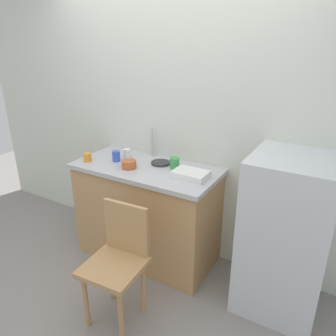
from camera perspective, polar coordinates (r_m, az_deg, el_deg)
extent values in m
plane|color=gray|center=(2.88, -9.87, -21.78)|extent=(8.00, 8.00, 0.00)
cube|color=silver|center=(2.98, 0.86, 9.51)|extent=(4.80, 0.10, 2.66)
cube|color=tan|center=(3.06, -3.62, -8.13)|extent=(1.26, 0.60, 0.89)
cube|color=#B7B7BC|center=(2.85, -3.84, -0.04)|extent=(1.30, 0.64, 0.04)
cylinder|color=#B7B7BC|center=(3.05, -2.85, 4.60)|extent=(0.02, 0.02, 0.28)
cube|color=silver|center=(2.59, 20.02, -11.18)|extent=(0.59, 0.60, 1.24)
cylinder|color=tan|center=(2.57, -14.30, -21.82)|extent=(0.04, 0.04, 0.45)
cylinder|color=tan|center=(2.43, -8.36, -24.47)|extent=(0.04, 0.04, 0.45)
cylinder|color=tan|center=(2.74, -10.06, -18.20)|extent=(0.04, 0.04, 0.45)
cylinder|color=tan|center=(2.60, -4.37, -20.34)|extent=(0.04, 0.04, 0.45)
cube|color=tan|center=(2.42, -9.65, -16.89)|extent=(0.42, 0.42, 0.04)
cube|color=tan|center=(2.41, -7.38, -10.43)|extent=(0.36, 0.05, 0.40)
cube|color=white|center=(2.61, 4.01, -1.08)|extent=(0.28, 0.20, 0.05)
cylinder|color=#B25B33|center=(2.81, -6.92, 0.65)|extent=(0.13, 0.13, 0.07)
cylinder|color=#2D2D2D|center=(2.89, -1.33, 0.91)|extent=(0.17, 0.17, 0.02)
cylinder|color=blue|center=(2.98, -9.14, 2.08)|extent=(0.07, 0.07, 0.10)
cylinder|color=green|center=(2.77, 1.19, 0.89)|extent=(0.08, 0.08, 0.10)
cylinder|color=orange|center=(3.03, -14.02, 1.85)|extent=(0.07, 0.07, 0.07)
cylinder|color=white|center=(3.04, -7.28, 2.57)|extent=(0.07, 0.07, 0.09)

